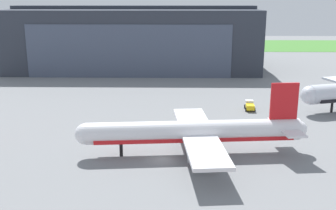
# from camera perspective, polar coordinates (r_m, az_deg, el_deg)

# --- Properties ---
(ground_plane) EXTENTS (440.00, 440.00, 0.00)m
(ground_plane) POSITION_cam_1_polar(r_m,az_deg,el_deg) (65.26, -0.88, -7.72)
(ground_plane) COLOR slate
(grass_field_strip) EXTENTS (440.00, 56.00, 0.08)m
(grass_field_strip) POSITION_cam_1_polar(r_m,az_deg,el_deg) (224.03, 0.59, 8.49)
(grass_field_strip) COLOR #468335
(grass_field_strip) RESTS_ON ground_plane
(maintenance_hangar) EXTENTS (86.79, 40.82, 22.56)m
(maintenance_hangar) POSITION_cam_1_polar(r_m,az_deg,el_deg) (150.41, -4.72, 9.42)
(maintenance_hangar) COLOR #2D333D
(maintenance_hangar) RESTS_ON ground_plane
(airliner_near_right) EXTENTS (38.16, 29.43, 11.89)m
(airliner_near_right) POSITION_cam_1_polar(r_m,az_deg,el_deg) (66.13, 3.73, -3.87)
(airliner_near_right) COLOR silver
(airliner_near_right) RESTS_ON ground_plane
(pushback_tractor) EXTENTS (2.46, 4.42, 2.01)m
(pushback_tractor) POSITION_cam_1_polar(r_m,az_deg,el_deg) (95.05, 11.51, -0.06)
(pushback_tractor) COLOR silver
(pushback_tractor) RESTS_ON ground_plane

